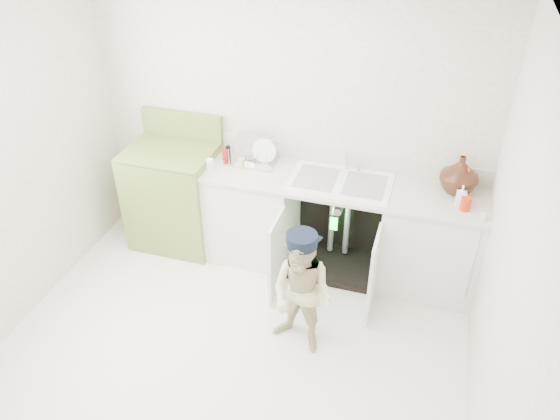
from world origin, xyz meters
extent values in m
plane|color=beige|center=(0.00, 0.00, 0.00)|extent=(3.50, 3.50, 0.00)
cube|color=#EDE5CB|center=(0.00, 1.50, 1.25)|extent=(3.50, 2.50, 0.02)
cube|color=#EDE5CB|center=(0.00, -1.50, 1.25)|extent=(3.50, 2.50, 0.02)
cube|color=#EDE5CB|center=(1.75, 0.00, 1.25)|extent=(2.50, 3.00, 0.02)
plane|color=white|center=(0.00, 0.00, 2.50)|extent=(3.50, 3.50, 0.00)
cube|color=silver|center=(-0.25, 1.20, 0.43)|extent=(0.80, 0.60, 0.86)
cube|color=silver|center=(1.35, 1.20, 0.43)|extent=(0.80, 0.60, 0.86)
cube|color=black|center=(0.55, 1.47, 0.43)|extent=(0.80, 0.06, 0.86)
cube|color=black|center=(0.55, 1.20, 0.03)|extent=(0.80, 0.60, 0.06)
cylinder|color=gray|center=(0.48, 1.30, 0.45)|extent=(0.05, 0.05, 0.70)
cylinder|color=gray|center=(0.62, 1.30, 0.45)|extent=(0.05, 0.05, 0.70)
cylinder|color=gray|center=(0.55, 1.25, 0.62)|extent=(0.07, 0.18, 0.07)
cube|color=silver|center=(0.15, 0.70, 0.40)|extent=(0.03, 0.40, 0.76)
cube|color=silver|center=(0.95, 0.70, 0.40)|extent=(0.02, 0.40, 0.76)
cube|color=beige|center=(0.55, 1.20, 0.89)|extent=(2.44, 0.64, 0.03)
cube|color=beige|center=(0.55, 1.49, 0.98)|extent=(2.44, 0.02, 0.15)
cube|color=white|center=(0.55, 1.20, 0.90)|extent=(0.85, 0.55, 0.02)
cube|color=gray|center=(0.34, 1.20, 0.91)|extent=(0.34, 0.40, 0.01)
cube|color=gray|center=(0.76, 1.20, 0.91)|extent=(0.34, 0.40, 0.01)
cylinder|color=silver|center=(0.55, 1.42, 0.99)|extent=(0.03, 0.03, 0.17)
cylinder|color=silver|center=(0.55, 1.36, 1.06)|extent=(0.02, 0.14, 0.02)
cylinder|color=silver|center=(0.66, 1.42, 0.94)|extent=(0.04, 0.04, 0.06)
cylinder|color=silver|center=(1.68, 0.89, 0.55)|extent=(0.01, 0.01, 0.70)
cube|color=silver|center=(1.68, 0.98, 0.93)|extent=(0.04, 0.02, 0.06)
cube|color=silver|center=(-0.28, 1.32, 0.91)|extent=(0.44, 0.29, 0.02)
cylinder|color=silver|center=(-0.31, 1.34, 0.99)|extent=(0.27, 0.10, 0.26)
cylinder|color=white|center=(-0.16, 1.32, 0.98)|extent=(0.21, 0.06, 0.21)
cylinder|color=silver|center=(-0.45, 1.22, 0.98)|extent=(0.01, 0.01, 0.13)
cylinder|color=silver|center=(-0.36, 1.22, 0.98)|extent=(0.01, 0.01, 0.13)
cylinder|color=silver|center=(-0.28, 1.22, 0.98)|extent=(0.01, 0.01, 0.13)
cylinder|color=silver|center=(-0.19, 1.22, 0.98)|extent=(0.01, 0.01, 0.13)
cylinder|color=silver|center=(-0.10, 1.22, 0.98)|extent=(0.01, 0.01, 0.13)
imported|color=#4B2715|center=(1.48, 1.34, 1.06)|extent=(0.30, 0.30, 0.32)
imported|color=#F8400D|center=(1.53, 1.30, 1.02)|extent=(0.09, 0.09, 0.24)
imported|color=white|center=(1.51, 1.14, 0.98)|extent=(0.08, 0.08, 0.17)
cylinder|color=red|center=(1.55, 1.08, 0.96)|extent=(0.08, 0.08, 0.11)
cylinder|color=#B80F15|center=(-0.51, 1.28, 0.95)|extent=(0.05, 0.05, 0.10)
cylinder|color=tan|center=(-0.33, 1.20, 0.94)|extent=(0.06, 0.06, 0.08)
cylinder|color=black|center=(-0.50, 1.32, 0.96)|extent=(0.04, 0.04, 0.12)
cube|color=white|center=(-0.58, 1.10, 0.95)|extent=(0.05, 0.05, 0.09)
cube|color=olive|center=(-1.00, 1.18, 0.48)|extent=(0.79, 0.65, 0.95)
cube|color=olive|center=(-1.00, 1.18, 0.97)|extent=(0.79, 0.65, 0.02)
cube|color=olive|center=(-1.00, 1.46, 1.10)|extent=(0.79, 0.06, 0.25)
cylinder|color=black|center=(-1.20, 1.02, 0.96)|extent=(0.18, 0.18, 0.02)
cylinder|color=silver|center=(-1.20, 1.02, 0.97)|extent=(0.21, 0.21, 0.01)
cylinder|color=black|center=(-1.20, 1.33, 0.96)|extent=(0.18, 0.18, 0.02)
cylinder|color=silver|center=(-1.20, 1.33, 0.97)|extent=(0.21, 0.21, 0.01)
cylinder|color=black|center=(-0.80, 1.02, 0.96)|extent=(0.18, 0.18, 0.02)
cylinder|color=silver|center=(-0.80, 1.02, 0.97)|extent=(0.21, 0.21, 0.01)
cylinder|color=black|center=(-0.80, 1.33, 0.96)|extent=(0.18, 0.18, 0.02)
cylinder|color=silver|center=(-0.80, 1.33, 0.97)|extent=(0.21, 0.21, 0.01)
imported|color=beige|center=(0.50, 0.20, 0.51)|extent=(0.59, 0.52, 1.02)
cylinder|color=black|center=(0.50, 0.20, 0.99)|extent=(0.28, 0.28, 0.09)
cube|color=black|center=(0.53, 0.29, 0.95)|extent=(0.19, 0.14, 0.01)
cube|color=black|center=(0.58, 0.86, 0.72)|extent=(0.07, 0.01, 0.14)
cube|color=#26F23F|center=(0.58, 0.85, 0.72)|extent=(0.06, 0.00, 0.12)
camera|label=1|loc=(1.21, -2.67, 3.25)|focal=35.00mm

